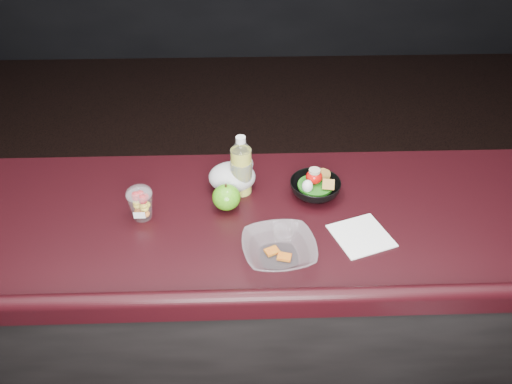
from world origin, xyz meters
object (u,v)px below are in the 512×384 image
snack_bowl (315,187)px  takeout_bowl (279,250)px  green_apple (226,197)px  lemonade_bottle (241,169)px  fruit_cup (140,202)px

snack_bowl → takeout_bowl: (-0.14, -0.29, -0.01)m
green_apple → snack_bowl: bearing=11.5°
green_apple → takeout_bowl: green_apple is taller
lemonade_bottle → green_apple: size_ratio=2.26×
fruit_cup → takeout_bowl: (0.42, -0.19, -0.03)m
fruit_cup → green_apple: bearing=8.3°
snack_bowl → takeout_bowl: snack_bowl is taller
lemonade_bottle → snack_bowl: bearing=-5.8°
lemonade_bottle → fruit_cup: (-0.32, -0.12, -0.03)m
takeout_bowl → snack_bowl: bearing=64.2°
fruit_cup → green_apple: fruit_cup is taller
green_apple → snack_bowl: green_apple is taller
snack_bowl → takeout_bowl: size_ratio=0.75×
lemonade_bottle → takeout_bowl: size_ratio=0.90×
lemonade_bottle → snack_bowl: size_ratio=1.20×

